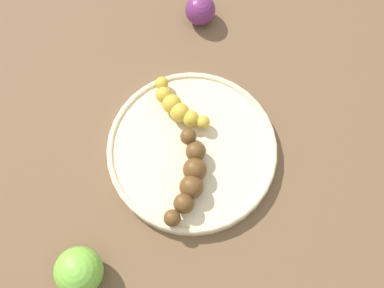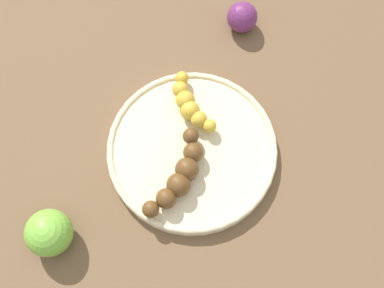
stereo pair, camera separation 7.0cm
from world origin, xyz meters
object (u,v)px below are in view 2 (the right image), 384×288
Objects in this scene: banana_overripe at (180,176)px; plum_purple at (242,17)px; banana_spotted at (189,104)px; apple_green at (49,233)px; fruit_bowl at (192,150)px.

banana_overripe is 0.30m from plum_purple.
plum_purple is (0.27, -0.14, -0.01)m from banana_overripe.
plum_purple is at bearing 97.16° from banana_overripe.
plum_purple reaches higher than banana_spotted.
plum_purple is at bearing -46.15° from apple_green.
banana_spotted is (0.07, -0.00, 0.02)m from fruit_bowl.
apple_green is (-0.17, 0.22, -0.00)m from banana_spotted.
apple_green is (-0.06, 0.19, -0.00)m from banana_overripe.
plum_purple is (0.22, -0.12, 0.01)m from fruit_bowl.
fruit_bowl is at bearing 64.07° from banana_spotted.
banana_overripe is 1.88× the size of apple_green.
banana_overripe is at bearing 151.90° from plum_purple.
apple_green is at bearing 133.85° from plum_purple.
fruit_bowl is at bearing 96.75° from banana_overripe.
apple_green is (-0.32, 0.34, 0.01)m from plum_purple.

